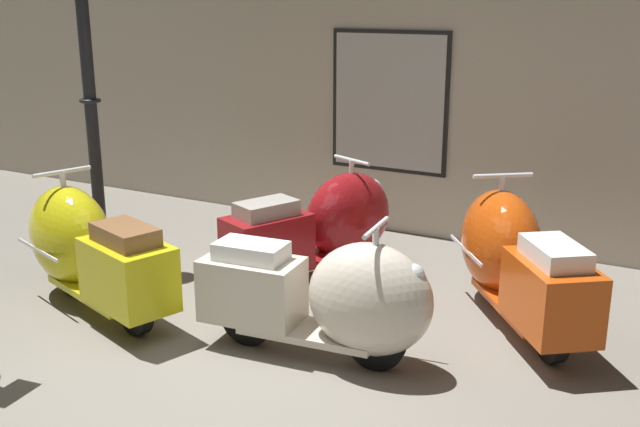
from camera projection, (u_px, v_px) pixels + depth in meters
The scene contains 7 objects.
ground_plane at pixel (213, 388), 4.76m from camera, with size 60.00×60.00×0.00m, color slate.
showroom_back_wall at pixel (443, 53), 7.27m from camera, with size 18.00×0.63×3.73m.
scooter_0 at pixel (87, 249), 5.87m from camera, with size 1.82×1.03×1.07m.
scooter_1 at pixel (325, 225), 6.56m from camera, with size 1.09×1.72×1.02m.
scooter_2 at pixel (332, 298), 4.99m from camera, with size 1.68×0.63×1.00m.
scooter_3 at pixel (514, 258), 5.64m from camera, with size 1.46×1.71×1.08m.
lamppost at pixel (89, 82), 6.54m from camera, with size 0.31×0.31×2.89m.
Camera 1 is at (2.63, -3.41, 2.40)m, focal length 42.00 mm.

